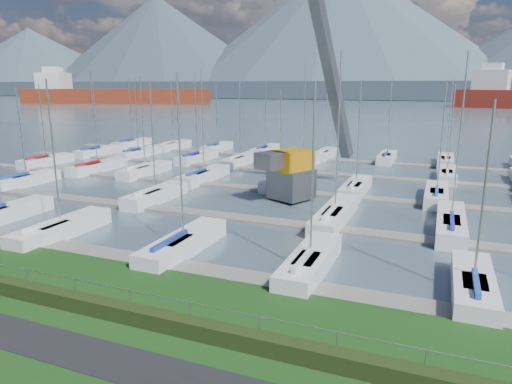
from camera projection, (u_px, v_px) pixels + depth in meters
The scene contains 10 objects.
path at pixel (103, 358), 16.74m from camera, with size 160.00×2.00×0.04m, color black.
water at pixel (423, 103), 253.99m from camera, with size 800.00×540.00×0.20m, color #475B68.
hedge at pixel (144, 317), 19.01m from camera, with size 80.00×0.70×0.70m, color #213011.
fence at pixel (149, 294), 19.17m from camera, with size 0.04×0.04×80.00m, color gray.
foothill at pixel (428, 90), 315.64m from camera, with size 900.00×80.00×12.00m, color #3C4A58.
mountains at pixel (446, 38), 370.88m from camera, with size 1190.00×360.00×115.00m.
docks at pixel (312, 194), 42.94m from camera, with size 90.00×41.60×0.25m.
crane at pixel (301, 136), 40.60m from camera, with size 6.24×13.47×22.35m.
cargo_ship_west at pixel (109, 96), 246.75m from camera, with size 100.17×47.57×21.50m.
sailboat_fleet at pixel (301, 131), 45.11m from camera, with size 75.47×49.28×13.20m.
Camera 1 is at (10.82, -14.67, 9.81)m, focal length 32.00 mm.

